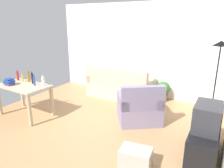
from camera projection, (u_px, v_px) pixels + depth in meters
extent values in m
cube|color=tan|center=(98.00, 121.00, 4.78)|extent=(5.20, 4.40, 0.02)
cube|color=white|center=(137.00, 50.00, 6.22)|extent=(5.20, 0.10, 2.70)
cube|color=beige|center=(120.00, 90.00, 6.22)|extent=(1.89, 0.84, 0.40)
cube|color=#C0AD91|center=(115.00, 78.00, 5.80)|extent=(1.89, 0.16, 0.52)
cube|color=#C8B597|center=(149.00, 84.00, 5.72)|extent=(0.16, 0.84, 0.22)
cube|color=#C8B597|center=(96.00, 77.00, 6.53)|extent=(0.16, 0.84, 0.22)
cube|color=black|center=(204.00, 142.00, 3.49)|extent=(0.44, 1.10, 0.48)
cube|color=#2D2D33|center=(207.00, 117.00, 3.36)|extent=(0.40, 0.60, 0.44)
cube|color=black|center=(222.00, 120.00, 3.26)|extent=(0.01, 0.52, 0.36)
cylinder|color=black|center=(209.00, 124.00, 4.58)|extent=(0.26, 0.26, 0.03)
cylinder|color=black|center=(215.00, 87.00, 4.33)|extent=(0.03, 0.03, 1.68)
cone|color=black|center=(221.00, 43.00, 4.07)|extent=(0.32, 0.32, 0.10)
cube|color=#C6B28E|center=(23.00, 86.00, 4.83)|extent=(1.23, 0.76, 0.04)
cube|color=tan|center=(30.00, 111.00, 4.41)|extent=(0.06, 0.06, 0.72)
cube|color=tan|center=(22.00, 93.00, 5.48)|extent=(0.06, 0.06, 0.72)
cube|color=tan|center=(52.00, 102.00, 4.91)|extent=(0.06, 0.06, 0.72)
cylinder|color=brown|center=(163.00, 97.00, 5.89)|extent=(0.24, 0.24, 0.22)
sphere|color=#2D6B28|center=(163.00, 88.00, 5.80)|extent=(0.36, 0.36, 0.36)
cube|color=gray|center=(139.00, 112.00, 4.73)|extent=(1.22, 1.20, 0.40)
cube|color=slate|center=(143.00, 98.00, 4.27)|extent=(0.83, 0.64, 0.52)
cube|color=gray|center=(155.00, 99.00, 4.67)|extent=(0.61, 0.78, 0.22)
cube|color=gray|center=(123.00, 100.00, 4.60)|extent=(0.61, 0.78, 0.22)
cube|color=#A8A399|center=(136.00, 158.00, 3.23)|extent=(0.52, 0.40, 0.30)
cylinder|color=#AD2323|center=(18.00, 76.00, 5.17)|extent=(0.05, 0.05, 0.22)
cylinder|color=#AD2323|center=(17.00, 71.00, 5.13)|extent=(0.02, 0.02, 0.04)
cylinder|color=#BCB24C|center=(22.00, 78.00, 5.08)|extent=(0.05, 0.05, 0.17)
cylinder|color=#BCB24C|center=(22.00, 74.00, 5.05)|extent=(0.02, 0.02, 0.04)
cylinder|color=#9E6019|center=(29.00, 77.00, 5.04)|extent=(0.06, 0.06, 0.25)
cylinder|color=#9E6019|center=(28.00, 71.00, 4.99)|extent=(0.03, 0.03, 0.04)
cylinder|color=black|center=(32.00, 79.00, 4.89)|extent=(0.05, 0.05, 0.25)
cylinder|color=black|center=(32.00, 73.00, 4.85)|extent=(0.02, 0.02, 0.04)
cylinder|color=#2347A3|center=(34.00, 81.00, 4.76)|extent=(0.04, 0.04, 0.22)
cylinder|color=#2347A3|center=(34.00, 75.00, 4.72)|extent=(0.02, 0.02, 0.04)
cylinder|color=silver|center=(43.00, 82.00, 4.73)|extent=(0.07, 0.07, 0.21)
cylinder|color=silver|center=(43.00, 76.00, 4.69)|extent=(0.03, 0.03, 0.04)
cube|color=#593372|center=(10.00, 84.00, 4.81)|extent=(0.18, 0.17, 0.04)
cube|color=navy|center=(9.00, 82.00, 4.80)|extent=(0.24, 0.19, 0.04)
cube|color=navy|center=(9.00, 81.00, 4.79)|extent=(0.26, 0.19, 0.04)
cube|color=navy|center=(9.00, 79.00, 4.78)|extent=(0.19, 0.17, 0.03)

